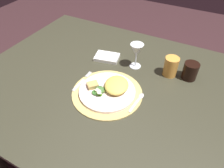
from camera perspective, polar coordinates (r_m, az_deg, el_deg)
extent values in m
plane|color=#361F22|center=(1.61, 0.97, -19.19)|extent=(6.00, 6.00, 0.00)
cube|color=#353526|center=(1.05, 1.40, -0.52)|extent=(1.49, 1.09, 0.02)
cylinder|color=#373625|center=(1.86, -10.74, 6.41)|extent=(0.09, 0.09, 0.69)
cylinder|color=tan|center=(0.99, -1.34, -2.45)|extent=(0.34, 0.34, 0.01)
cylinder|color=silver|center=(0.98, -1.35, -2.03)|extent=(0.27, 0.27, 0.01)
ellipsoid|color=#E5C354|center=(0.98, 1.24, -0.28)|extent=(0.15, 0.16, 0.04)
ellipsoid|color=#3A7B2D|center=(0.96, -4.59, -2.38)|extent=(0.04, 0.03, 0.01)
ellipsoid|color=#42722E|center=(0.96, -4.05, -1.94)|extent=(0.03, 0.05, 0.02)
ellipsoid|color=#3F6932|center=(0.96, -3.52, -1.67)|extent=(0.05, 0.06, 0.02)
ellipsoid|color=#357C10|center=(0.96, -3.92, -2.48)|extent=(0.05, 0.03, 0.02)
ellipsoid|color=#496026|center=(0.97, -2.48, -1.67)|extent=(0.04, 0.05, 0.01)
cube|color=beige|center=(0.94, -3.56, -2.22)|extent=(0.03, 0.03, 0.01)
cube|color=beige|center=(0.95, -3.97, -1.76)|extent=(0.03, 0.02, 0.01)
cube|color=tan|center=(0.99, -5.36, -0.31)|extent=(0.07, 0.07, 0.02)
cube|color=silver|center=(1.04, -9.24, -0.27)|extent=(0.01, 0.09, 0.00)
cube|color=silver|center=(1.09, -6.81, 2.72)|extent=(0.00, 0.05, 0.00)
cube|color=silver|center=(1.09, -6.63, 2.66)|extent=(0.00, 0.05, 0.00)
cube|color=silver|center=(1.09, -6.45, 2.60)|extent=(0.00, 0.05, 0.00)
cube|color=silver|center=(1.09, -6.28, 2.54)|extent=(0.00, 0.05, 0.00)
cube|color=silver|center=(0.94, 6.29, -5.72)|extent=(0.02, 0.10, 0.00)
ellipsoid|color=silver|center=(0.98, 8.07, -3.30)|extent=(0.02, 0.04, 0.01)
cube|color=white|center=(1.21, -1.41, 7.44)|extent=(0.15, 0.12, 0.02)
cylinder|color=silver|center=(1.16, 6.40, 4.97)|extent=(0.06, 0.06, 0.00)
cylinder|color=silver|center=(1.14, 6.53, 6.28)|extent=(0.01, 0.01, 0.06)
cone|color=silver|center=(1.10, 6.80, 9.15)|extent=(0.07, 0.07, 0.08)
cylinder|color=gold|center=(1.11, 15.92, 4.66)|extent=(0.07, 0.07, 0.10)
cylinder|color=black|center=(1.12, 20.79, 3.38)|extent=(0.08, 0.08, 0.09)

